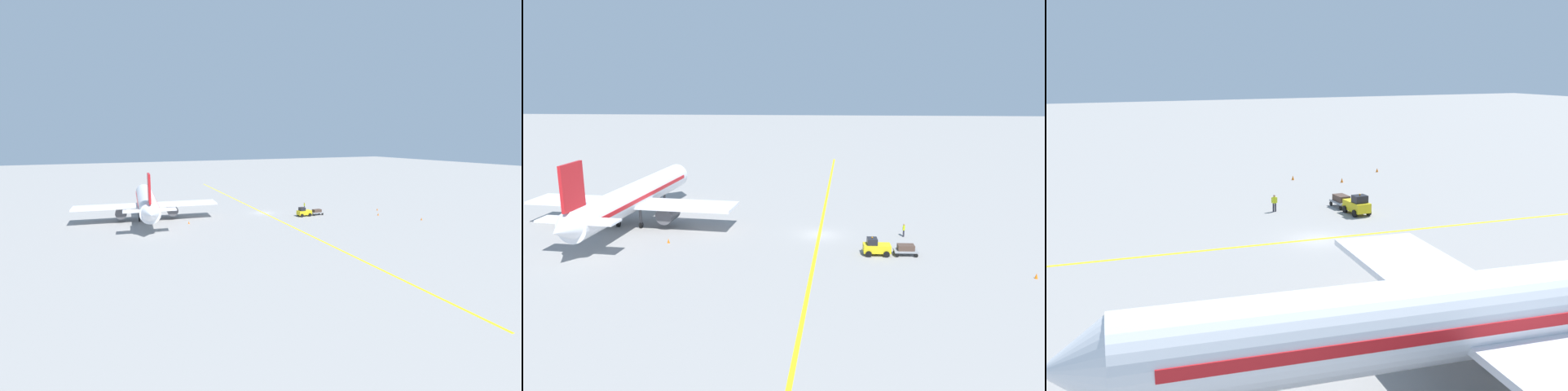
% 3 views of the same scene
% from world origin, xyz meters
% --- Properties ---
extents(ground_plane, '(400.00, 400.00, 0.00)m').
position_xyz_m(ground_plane, '(0.00, 0.00, 0.00)').
color(ground_plane, gray).
extents(apron_yellow_centreline, '(8.42, 119.76, 0.01)m').
position_xyz_m(apron_yellow_centreline, '(0.00, 0.00, 0.00)').
color(apron_yellow_centreline, yellow).
rests_on(apron_yellow_centreline, ground).
extents(airplane_at_gate, '(28.41, 35.54, 10.60)m').
position_xyz_m(airplane_at_gate, '(-24.77, 3.18, 3.71)').
color(airplane_at_gate, white).
rests_on(airplane_at_gate, ground).
extents(baggage_tug_white, '(3.02, 1.79, 2.11)m').
position_xyz_m(baggage_tug_white, '(6.24, -7.05, 0.90)').
color(baggage_tug_white, gold).
rests_on(baggage_tug_white, ground).
extents(baggage_cart_trailing, '(2.62, 1.44, 1.24)m').
position_xyz_m(baggage_cart_trailing, '(9.53, -7.00, 0.76)').
color(baggage_cart_trailing, gray).
rests_on(baggage_cart_trailing, ground).
extents(ground_crew_worker, '(0.33, 0.55, 1.68)m').
position_xyz_m(ground_crew_worker, '(10.45, -0.18, 0.91)').
color(ground_crew_worker, '#23232D').
rests_on(ground_crew_worker, ground).
extents(traffic_cone_near_nose, '(0.32, 0.32, 0.55)m').
position_xyz_m(traffic_cone_near_nose, '(25.93, -20.58, 0.28)').
color(traffic_cone_near_nose, orange).
rests_on(traffic_cone_near_nose, ground).
extents(traffic_cone_mid_apron, '(0.32, 0.32, 0.55)m').
position_xyz_m(traffic_cone_mid_apron, '(21.27, -12.98, 0.28)').
color(traffic_cone_mid_apron, orange).
rests_on(traffic_cone_mid_apron, ground).
extents(traffic_cone_by_wingtip, '(0.32, 0.32, 0.55)m').
position_xyz_m(traffic_cone_by_wingtip, '(-18.05, -4.38, 0.28)').
color(traffic_cone_by_wingtip, orange).
rests_on(traffic_cone_by_wingtip, ground).
extents(traffic_cone_far_edge, '(0.32, 0.32, 0.55)m').
position_xyz_m(traffic_cone_far_edge, '(25.16, -8.13, 0.28)').
color(traffic_cone_far_edge, orange).
rests_on(traffic_cone_far_edge, ground).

